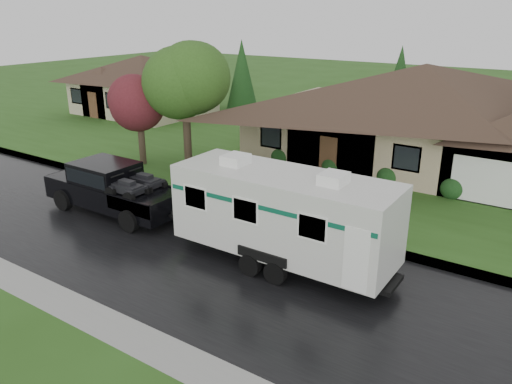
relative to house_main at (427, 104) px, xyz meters
The scene contains 11 objects.
ground 14.48m from the house_main, 99.41° to the right, with size 140.00×140.00×0.00m, color #295019.
road 16.40m from the house_main, 98.24° to the right, with size 140.00×8.00×0.01m, color black.
curb 12.32m from the house_main, 101.19° to the right, with size 140.00×0.50×0.15m, color gray.
lawn 4.36m from the house_main, 153.11° to the left, with size 140.00×26.00×0.15m, color #295019.
house_main is the anchor object (origin of this frame).
house_far 24.17m from the house_main, behind, with size 10.80×8.64×5.80m.
tree_left_green 13.35m from the house_main, 144.67° to the right, with size 4.06×4.06×6.73m.
tree_red 15.96m from the house_main, 146.57° to the right, with size 3.14×3.14×5.19m.
shrub_row 5.42m from the house_main, 93.69° to the right, with size 13.60×1.00×1.00m.
pickup_truck 17.43m from the house_main, 122.92° to the right, with size 6.70×2.54×2.23m.
travel_trailer 14.59m from the house_main, 92.21° to the right, with size 8.26×2.90×3.70m.
Camera 1 is at (9.72, -14.33, 8.52)m, focal length 35.00 mm.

